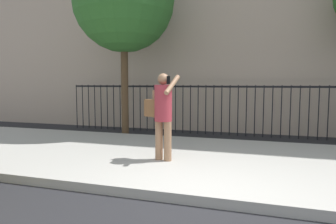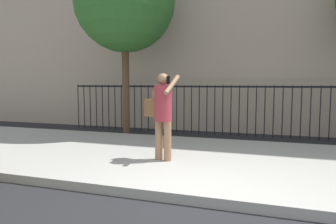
# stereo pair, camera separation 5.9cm
# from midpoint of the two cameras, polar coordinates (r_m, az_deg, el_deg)

# --- Properties ---
(ground_plane) EXTENTS (60.00, 60.00, 0.00)m
(ground_plane) POSITION_cam_midpoint_polar(r_m,az_deg,el_deg) (4.35, 6.60, -17.14)
(ground_plane) COLOR black
(sidewalk) EXTENTS (28.00, 4.40, 0.15)m
(sidewalk) POSITION_cam_midpoint_polar(r_m,az_deg,el_deg) (6.39, 10.52, -9.10)
(sidewalk) COLOR #9E9B93
(sidewalk) RESTS_ON ground
(iron_fence) EXTENTS (12.03, 0.04, 1.60)m
(iron_fence) POSITION_cam_midpoint_polar(r_m,az_deg,el_deg) (9.89, 13.37, 1.50)
(iron_fence) COLOR black
(iron_fence) RESTS_ON ground
(pedestrian_on_phone) EXTENTS (0.70, 0.50, 1.70)m
(pedestrian_on_phone) POSITION_cam_midpoint_polar(r_m,az_deg,el_deg) (6.01, -1.37, 0.35)
(pedestrian_on_phone) COLOR #936B4C
(pedestrian_on_phone) RESTS_ON sidewalk
(street_tree_near) EXTENTS (3.03, 3.03, 5.62)m
(street_tree_near) POSITION_cam_midpoint_polar(r_m,az_deg,el_deg) (9.90, -8.36, 19.51)
(street_tree_near) COLOR #4C3823
(street_tree_near) RESTS_ON ground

